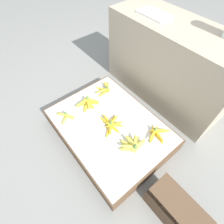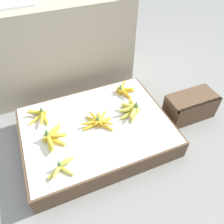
# 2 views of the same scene
# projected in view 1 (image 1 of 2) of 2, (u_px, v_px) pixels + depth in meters

# --- Properties ---
(ground_plane) EXTENTS (10.00, 10.00, 0.00)m
(ground_plane) POSITION_uv_depth(u_px,v_px,m) (110.00, 134.00, 1.67)
(ground_plane) COLOR gray
(display_platform) EXTENTS (1.05, 0.78, 0.16)m
(display_platform) POSITION_uv_depth(u_px,v_px,m) (110.00, 129.00, 1.61)
(display_platform) COLOR brown
(display_platform) RESTS_ON ground_plane
(back_vendor_table) EXTENTS (1.27, 0.49, 0.78)m
(back_vendor_table) POSITION_uv_depth(u_px,v_px,m) (169.00, 65.00, 1.70)
(back_vendor_table) COLOR tan
(back_vendor_table) RESTS_ON ground_plane
(wooden_crate) EXTENTS (0.40, 0.21, 0.21)m
(wooden_crate) POSITION_uv_depth(u_px,v_px,m) (175.00, 209.00, 1.19)
(wooden_crate) COLOR brown
(wooden_crate) RESTS_ON ground_plane
(banana_bunch_front_left) EXTENTS (0.20, 0.15, 0.09)m
(banana_bunch_front_left) POSITION_uv_depth(u_px,v_px,m) (66.00, 116.00, 1.57)
(banana_bunch_front_left) COLOR gold
(banana_bunch_front_left) RESTS_ON display_platform
(banana_bunch_middle_left) EXTENTS (0.18, 0.22, 0.10)m
(banana_bunch_middle_left) POSITION_uv_depth(u_px,v_px,m) (88.00, 102.00, 1.66)
(banana_bunch_middle_left) COLOR gold
(banana_bunch_middle_left) RESTS_ON display_platform
(banana_bunch_middle_midleft) EXTENTS (0.24, 0.23, 0.09)m
(banana_bunch_middle_midleft) POSITION_uv_depth(u_px,v_px,m) (111.00, 124.00, 1.52)
(banana_bunch_middle_midleft) COLOR gold
(banana_bunch_middle_midleft) RESTS_ON display_platform
(banana_bunch_middle_midright) EXTENTS (0.18, 0.22, 0.11)m
(banana_bunch_middle_midright) POSITION_uv_depth(u_px,v_px,m) (133.00, 145.00, 1.39)
(banana_bunch_middle_midright) COLOR #DBCC4C
(banana_bunch_middle_midright) RESTS_ON display_platform
(banana_bunch_back_left) EXTENTS (0.16, 0.22, 0.09)m
(banana_bunch_back_left) POSITION_uv_depth(u_px,v_px,m) (105.00, 89.00, 1.78)
(banana_bunch_back_left) COLOR gold
(banana_bunch_back_left) RESTS_ON display_platform
(banana_bunch_back_midright) EXTENTS (0.17, 0.22, 0.08)m
(banana_bunch_back_midright) POSITION_uv_depth(u_px,v_px,m) (157.00, 133.00, 1.46)
(banana_bunch_back_midright) COLOR gold
(banana_bunch_back_midright) RESTS_ON display_platform
(foam_tray_white) EXTENTS (0.28, 0.17, 0.02)m
(foam_tray_white) POSITION_uv_depth(u_px,v_px,m) (154.00, 14.00, 1.48)
(foam_tray_white) COLOR white
(foam_tray_white) RESTS_ON back_vendor_table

